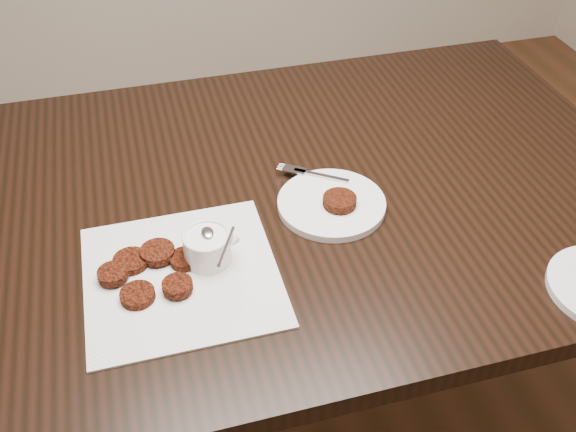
% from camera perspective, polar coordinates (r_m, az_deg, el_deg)
% --- Properties ---
extents(table, '(1.50, 0.96, 0.75)m').
position_cam_1_polar(table, '(1.52, -0.98, -8.88)').
color(table, black).
rests_on(table, floor).
extents(napkin, '(0.32, 0.32, 0.00)m').
position_cam_1_polar(napkin, '(1.09, -9.40, -5.20)').
color(napkin, white).
rests_on(napkin, table).
extents(sauce_ramekin, '(0.11, 0.11, 0.11)m').
position_cam_1_polar(sauce_ramekin, '(1.07, -7.28, -1.60)').
color(sauce_ramekin, white).
rests_on(sauce_ramekin, napkin).
extents(patty_cluster, '(0.22, 0.22, 0.02)m').
position_cam_1_polar(patty_cluster, '(1.10, -12.27, -4.59)').
color(patty_cluster, '#64200D').
rests_on(patty_cluster, napkin).
extents(plate_with_patty, '(0.28, 0.28, 0.03)m').
position_cam_1_polar(plate_with_patty, '(1.21, 3.88, 1.36)').
color(plate_with_patty, white).
rests_on(plate_with_patty, table).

